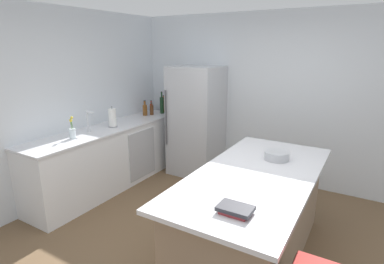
% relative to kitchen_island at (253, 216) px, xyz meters
% --- Properties ---
extents(ground_plane, '(7.20, 7.20, 0.00)m').
position_rel_kitchen_island_xyz_m(ground_plane, '(-0.36, -0.19, -0.47)').
color(ground_plane, brown).
extents(wall_rear, '(6.00, 0.10, 2.60)m').
position_rel_kitchen_island_xyz_m(wall_rear, '(-0.36, 2.06, 0.83)').
color(wall_rear, silver).
rests_on(wall_rear, ground_plane).
extents(wall_left, '(0.10, 6.00, 2.60)m').
position_rel_kitchen_island_xyz_m(wall_left, '(-2.81, -0.19, 0.83)').
color(wall_left, silver).
rests_on(wall_left, ground_plane).
extents(counter_run_left, '(0.64, 2.76, 0.93)m').
position_rel_kitchen_island_xyz_m(counter_run_left, '(-2.45, 0.54, -0.00)').
color(counter_run_left, white).
rests_on(counter_run_left, ground_plane).
extents(kitchen_island, '(1.04, 2.22, 0.92)m').
position_rel_kitchen_island_xyz_m(kitchen_island, '(0.00, 0.00, 0.00)').
color(kitchen_island, '#8E755B').
rests_on(kitchen_island, ground_plane).
extents(refrigerator, '(0.78, 0.74, 1.79)m').
position_rel_kitchen_island_xyz_m(refrigerator, '(-1.61, 1.65, 0.43)').
color(refrigerator, '#B7BABF').
rests_on(refrigerator, ground_plane).
extents(sink_faucet, '(0.15, 0.05, 0.30)m').
position_rel_kitchen_island_xyz_m(sink_faucet, '(-2.50, 0.19, 0.62)').
color(sink_faucet, silver).
rests_on(sink_faucet, counter_run_left).
extents(flower_vase, '(0.08, 0.08, 0.30)m').
position_rel_kitchen_island_xyz_m(flower_vase, '(-2.41, -0.15, 0.56)').
color(flower_vase, silver).
rests_on(flower_vase, counter_run_left).
extents(paper_towel_roll, '(0.14, 0.14, 0.31)m').
position_rel_kitchen_island_xyz_m(paper_towel_roll, '(-2.41, 0.56, 0.60)').
color(paper_towel_roll, gray).
rests_on(paper_towel_roll, counter_run_left).
extents(vinegar_bottle, '(0.06, 0.06, 0.31)m').
position_rel_kitchen_island_xyz_m(vinegar_bottle, '(-2.38, 1.80, 0.59)').
color(vinegar_bottle, '#994C23').
rests_on(vinegar_bottle, counter_run_left).
extents(wine_bottle, '(0.07, 0.07, 0.39)m').
position_rel_kitchen_island_xyz_m(wine_bottle, '(-2.36, 1.72, 0.62)').
color(wine_bottle, '#19381E').
rests_on(wine_bottle, counter_run_left).
extents(hot_sauce_bottle, '(0.05, 0.05, 0.23)m').
position_rel_kitchen_island_xyz_m(hot_sauce_bottle, '(-2.52, 1.62, 0.56)').
color(hot_sauce_bottle, red).
rests_on(hot_sauce_bottle, counter_run_left).
extents(syrup_bottle, '(0.07, 0.07, 0.22)m').
position_rel_kitchen_island_xyz_m(syrup_bottle, '(-2.44, 1.53, 0.55)').
color(syrup_bottle, '#5B3319').
rests_on(syrup_bottle, counter_run_left).
extents(whiskey_bottle, '(0.08, 0.08, 0.26)m').
position_rel_kitchen_island_xyz_m(whiskey_bottle, '(-2.51, 1.43, 0.57)').
color(whiskey_bottle, brown).
rests_on(whiskey_bottle, counter_run_left).
extents(cookbook_stack, '(0.25, 0.17, 0.05)m').
position_rel_kitchen_island_xyz_m(cookbook_stack, '(0.12, -0.78, 0.48)').
color(cookbook_stack, '#A83338').
rests_on(cookbook_stack, kitchen_island).
extents(mixing_bowl, '(0.26, 0.26, 0.09)m').
position_rel_kitchen_island_xyz_m(mixing_bowl, '(0.06, 0.46, 0.50)').
color(mixing_bowl, '#B2B5BA').
rests_on(mixing_bowl, kitchen_island).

